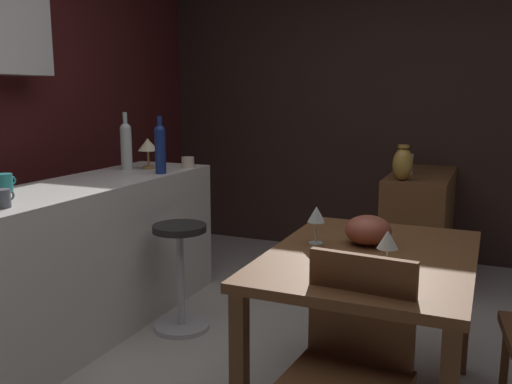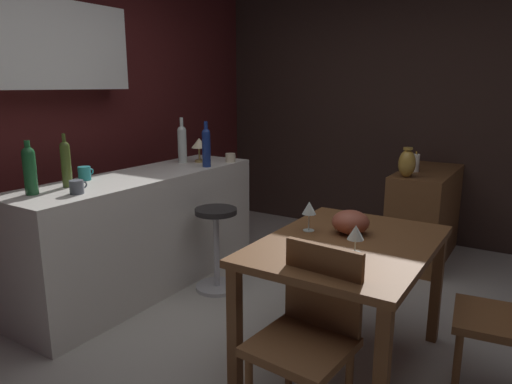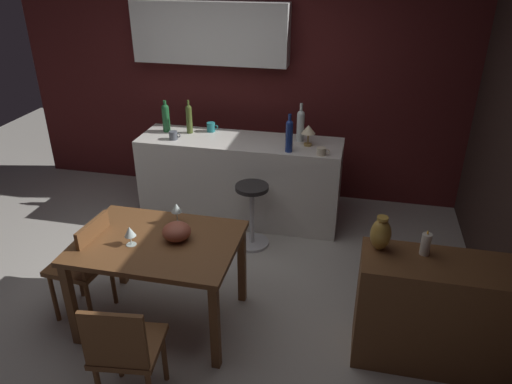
% 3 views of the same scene
% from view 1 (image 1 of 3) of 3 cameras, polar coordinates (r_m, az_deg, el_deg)
% --- Properties ---
extents(wall_side_right, '(0.10, 4.40, 2.60)m').
position_cam_1_polar(wall_side_right, '(4.99, 10.09, 8.74)').
color(wall_side_right, '#33231E').
rests_on(wall_side_right, ground_plane).
extents(dining_table, '(1.18, 0.85, 0.74)m').
position_cam_1_polar(dining_table, '(2.45, 11.78, -8.37)').
color(dining_table, brown).
rests_on(dining_table, ground_plane).
extents(kitchen_counter, '(2.10, 0.60, 0.90)m').
position_cam_1_polar(kitchen_counter, '(3.44, -17.56, -6.62)').
color(kitchen_counter, silver).
rests_on(kitchen_counter, ground_plane).
extents(sideboard_cabinet, '(1.10, 0.44, 0.82)m').
position_cam_1_polar(sideboard_cabinet, '(4.44, 16.62, -3.31)').
color(sideboard_cabinet, brown).
rests_on(sideboard_cabinet, ground_plane).
extents(chair_near_window, '(0.43, 0.43, 0.87)m').
position_cam_1_polar(chair_near_window, '(1.97, 9.57, -17.99)').
color(chair_near_window, brown).
rests_on(chair_near_window, ground_plane).
extents(bar_stool, '(0.34, 0.34, 0.65)m').
position_cam_1_polar(bar_stool, '(3.36, -7.85, -8.44)').
color(bar_stool, '#262323').
rests_on(bar_stool, ground_plane).
extents(wine_glass_left, '(0.08, 0.08, 0.17)m').
position_cam_1_polar(wine_glass_left, '(2.51, 6.29, -2.43)').
color(wine_glass_left, silver).
rests_on(wine_glass_left, dining_table).
extents(wine_glass_right, '(0.08, 0.08, 0.15)m').
position_cam_1_polar(wine_glass_right, '(2.23, 13.53, -4.94)').
color(wine_glass_right, silver).
rests_on(wine_glass_right, dining_table).
extents(fruit_bowl, '(0.21, 0.21, 0.13)m').
position_cam_1_polar(fruit_bowl, '(2.55, 11.57, -3.89)').
color(fruit_bowl, '#9E4C38').
rests_on(fruit_bowl, dining_table).
extents(wine_bottle_clear, '(0.08, 0.08, 0.39)m').
position_cam_1_polar(wine_bottle_clear, '(3.85, -13.35, 4.87)').
color(wine_bottle_clear, silver).
rests_on(wine_bottle_clear, kitchen_counter).
extents(wine_bottle_cobalt, '(0.07, 0.07, 0.38)m').
position_cam_1_polar(wine_bottle_cobalt, '(3.62, -9.92, 4.65)').
color(wine_bottle_cobalt, navy).
rests_on(wine_bottle_cobalt, kitchen_counter).
extents(cup_slate, '(0.12, 0.09, 0.09)m').
position_cam_1_polar(cup_slate, '(2.78, -24.95, -0.62)').
color(cup_slate, '#515660').
rests_on(cup_slate, kitchen_counter).
extents(cup_teal, '(0.12, 0.09, 0.10)m').
position_cam_1_polar(cup_teal, '(3.21, -24.69, 0.87)').
color(cup_teal, teal).
rests_on(cup_teal, kitchen_counter).
extents(cup_cream, '(0.12, 0.09, 0.08)m').
position_cam_1_polar(cup_cream, '(3.89, -7.07, 3.07)').
color(cup_cream, beige).
rests_on(cup_cream, kitchen_counter).
extents(counter_lamp, '(0.14, 0.14, 0.21)m').
position_cam_1_polar(counter_lamp, '(3.86, -11.17, 4.68)').
color(counter_lamp, '#A58447').
rests_on(counter_lamp, kitchen_counter).
extents(pillar_candle_tall, '(0.06, 0.06, 0.18)m').
position_cam_1_polar(pillar_candle_tall, '(4.22, 15.57, 2.79)').
color(pillar_candle_tall, white).
rests_on(pillar_candle_tall, sideboard_cabinet).
extents(vase_brass, '(0.14, 0.14, 0.25)m').
position_cam_1_polar(vase_brass, '(3.93, 15.00, 2.85)').
color(vase_brass, '#B78C38').
rests_on(vase_brass, sideboard_cabinet).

